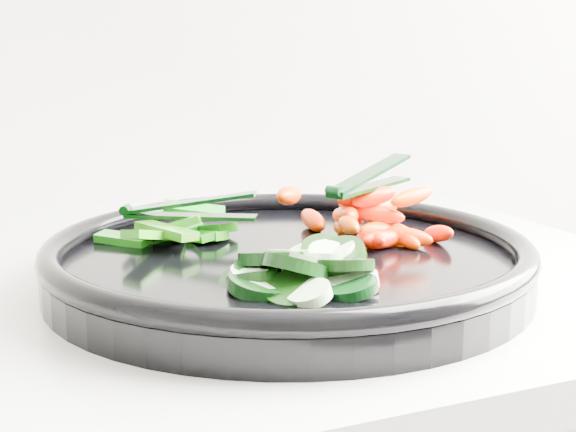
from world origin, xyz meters
name	(u,v)px	position (x,y,z in m)	size (l,w,h in m)	color
veggie_tray	(288,260)	(0.68, 1.62, 0.95)	(0.44, 0.44, 0.04)	black
cucumber_pile	(294,271)	(0.65, 1.55, 0.96)	(0.12, 0.11, 0.04)	black
carrot_pile	(365,216)	(0.76, 1.64, 0.97)	(0.14, 0.13, 0.05)	#F12900
pepper_pile	(176,231)	(0.61, 1.70, 0.96)	(0.12, 0.12, 0.03)	#166B0A
tong_carrot	(368,181)	(0.76, 1.64, 1.00)	(0.11, 0.07, 0.02)	black
tong_pepper	(186,209)	(0.62, 1.70, 0.98)	(0.11, 0.07, 0.02)	black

